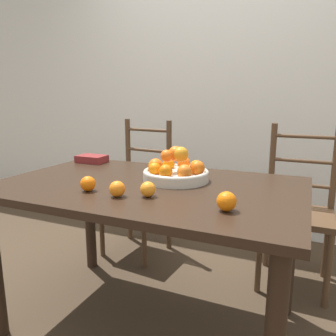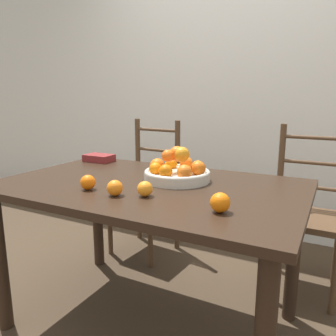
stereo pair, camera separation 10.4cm
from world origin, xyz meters
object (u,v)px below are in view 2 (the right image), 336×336
at_px(fruit_bowl, 177,171).
at_px(orange_loose_3, 88,182).
at_px(orange_loose_2, 145,189).
at_px(chair_left, 147,192).
at_px(chair_right, 306,215).
at_px(book_stack, 99,158).
at_px(orange_loose_0, 220,203).
at_px(orange_loose_1, 115,188).

relative_size(fruit_bowl, orange_loose_3, 4.83).
distance_m(orange_loose_2, chair_left, 1.15).
bearing_deg(chair_right, book_stack, -161.08).
bearing_deg(orange_loose_0, chair_right, 76.95).
height_order(chair_right, book_stack, chair_right).
xyz_separation_m(chair_right, book_stack, (-1.26, -0.41, 0.32)).
bearing_deg(orange_loose_0, orange_loose_2, 172.88).
height_order(orange_loose_0, chair_left, chair_left).
bearing_deg(orange_loose_2, chair_left, 120.83).
distance_m(orange_loose_3, chair_right, 1.34).
bearing_deg(orange_loose_1, orange_loose_2, 23.41).
bearing_deg(book_stack, orange_loose_2, -38.11).
relative_size(orange_loose_3, chair_left, 0.07).
height_order(orange_loose_3, book_stack, orange_loose_3).
bearing_deg(chair_left, fruit_bowl, -43.12).
bearing_deg(orange_loose_2, book_stack, 141.89).
relative_size(orange_loose_0, orange_loose_1, 1.08).
xyz_separation_m(fruit_bowl, orange_loose_3, (-0.29, -0.33, -0.02)).
relative_size(orange_loose_2, chair_right, 0.06).
xyz_separation_m(orange_loose_1, chair_left, (-0.45, 1.00, -0.33)).
bearing_deg(orange_loose_2, orange_loose_1, -156.59).
bearing_deg(orange_loose_3, chair_right, 48.66).
xyz_separation_m(orange_loose_2, chair_left, (-0.56, 0.95, -0.33)).
relative_size(orange_loose_2, book_stack, 0.36).
xyz_separation_m(fruit_bowl, chair_left, (-0.57, 0.64, -0.35)).
xyz_separation_m(fruit_bowl, orange_loose_0, (0.34, -0.35, -0.01)).
height_order(orange_loose_2, chair_left, chair_left).
xyz_separation_m(fruit_bowl, chair_right, (0.57, 0.64, -0.35)).
xyz_separation_m(chair_left, chair_right, (1.14, 0.00, 0.00)).
bearing_deg(fruit_bowl, book_stack, 161.38).
bearing_deg(chair_right, orange_loose_2, -120.56).
xyz_separation_m(orange_loose_3, chair_left, (-0.28, 0.98, -0.33)).
distance_m(orange_loose_0, book_stack, 1.18).
bearing_deg(orange_loose_1, fruit_bowl, 71.16).
bearing_deg(chair_left, book_stack, -100.24).
distance_m(fruit_bowl, orange_loose_2, 0.30).
height_order(orange_loose_2, chair_right, chair_right).
height_order(orange_loose_0, orange_loose_3, orange_loose_0).
bearing_deg(orange_loose_2, chair_right, 58.71).
bearing_deg(orange_loose_0, orange_loose_1, -179.00).
height_order(fruit_bowl, orange_loose_3, fruit_bowl).
bearing_deg(orange_loose_0, fruit_bowl, 134.69).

